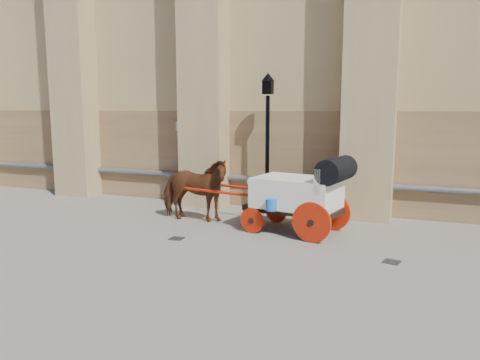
% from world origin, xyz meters
% --- Properties ---
extents(ground, '(90.00, 90.00, 0.00)m').
position_xyz_m(ground, '(0.00, 0.00, 0.00)').
color(ground, slate).
rests_on(ground, ground).
extents(horse, '(2.13, 1.04, 1.77)m').
position_xyz_m(horse, '(-0.36, 1.59, 0.88)').
color(horse, '#5E3115').
rests_on(horse, ground).
extents(carriage, '(4.59, 1.96, 1.95)m').
position_xyz_m(carriage, '(2.70, 1.44, 1.05)').
color(carriage, black).
rests_on(carriage, ground).
extents(street_lamp, '(0.38, 0.38, 4.09)m').
position_xyz_m(street_lamp, '(1.18, 3.30, 2.19)').
color(street_lamp, black).
rests_on(street_lamp, ground).
extents(drain_grate_near, '(0.35, 0.35, 0.01)m').
position_xyz_m(drain_grate_near, '(0.05, -0.17, 0.01)').
color(drain_grate_near, black).
rests_on(drain_grate_near, ground).
extents(drain_grate_far, '(0.39, 0.39, 0.01)m').
position_xyz_m(drain_grate_far, '(4.95, -0.08, 0.01)').
color(drain_grate_far, black).
rests_on(drain_grate_far, ground).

